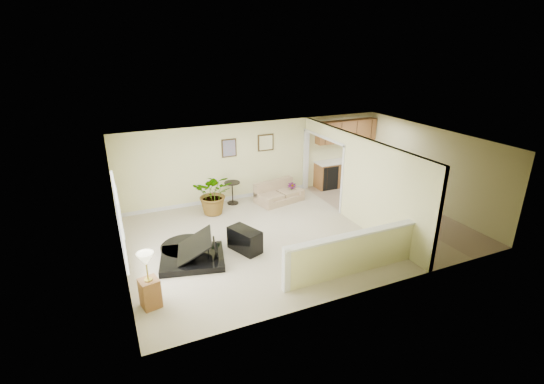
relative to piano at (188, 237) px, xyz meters
name	(u,v)px	position (x,y,z in m)	size (l,w,h in m)	color
floor	(299,232)	(3.05, 0.22, -0.58)	(9.00, 9.00, 0.00)	#B7B08E
back_wall	(257,160)	(3.05, 3.22, 0.67)	(9.00, 0.04, 2.50)	beige
front_wall	(370,238)	(3.05, -2.78, 0.67)	(9.00, 0.04, 2.50)	beige
left_wall	(118,218)	(-1.45, 0.22, 0.67)	(0.04, 6.00, 2.50)	beige
right_wall	(430,168)	(7.55, 0.22, 0.67)	(0.04, 6.00, 2.50)	beige
ceiling	(301,143)	(3.05, 0.22, 1.92)	(9.00, 6.00, 0.04)	white
kitchen_vinyl	(390,213)	(6.20, 0.22, -0.58)	(2.70, 6.00, 0.01)	tan
interior_partition	(351,178)	(4.85, 0.47, 0.64)	(0.18, 5.99, 2.50)	beige
pony_half_wall	(351,253)	(3.13, -2.08, -0.06)	(3.42, 0.22, 1.00)	beige
left_window	(119,219)	(-1.43, -0.28, 0.87)	(0.05, 2.15, 1.45)	white
wall_art_left	(229,148)	(2.10, 3.19, 1.17)	(0.48, 0.04, 0.58)	#3A2B15
wall_mirror	(266,143)	(3.35, 3.19, 1.22)	(0.55, 0.04, 0.55)	#3A2B15
kitchen_cabinets	(343,162)	(6.24, 2.95, 0.29)	(2.36, 0.65, 2.33)	brown
piano	(188,237)	(0.00, 0.00, 0.00)	(1.94, 1.96, 1.39)	black
piano_bench	(245,240)	(1.36, -0.15, -0.29)	(0.44, 0.86, 0.57)	black
loveseat	(279,192)	(3.49, 2.47, -0.26)	(1.65, 1.14, 0.84)	tan
accent_table	(232,190)	(2.05, 2.87, -0.11)	(0.50, 0.50, 0.73)	black
palm_plant	(214,194)	(1.32, 2.35, 0.05)	(1.47, 1.39, 1.29)	black
small_plant	(292,192)	(3.97, 2.48, -0.35)	(0.37, 0.37, 0.54)	black
lamp_stand	(149,284)	(-1.10, -1.47, -0.08)	(0.42, 0.42, 1.19)	brown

